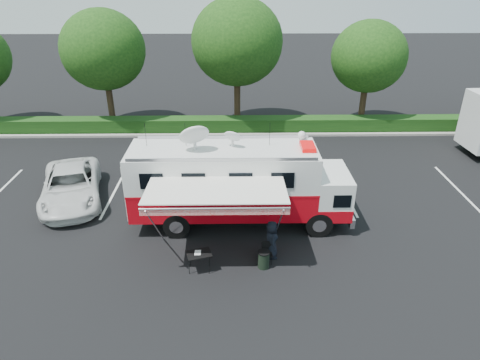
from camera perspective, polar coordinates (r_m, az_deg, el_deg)
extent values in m
plane|color=black|center=(19.73, 0.02, -5.59)|extent=(120.00, 120.00, 0.00)
cube|color=#9E998E|center=(29.89, 7.41, 6.02)|extent=(60.00, 0.35, 0.15)
cube|color=black|center=(30.58, 7.24, 7.36)|extent=(60.00, 1.20, 1.00)
cylinder|color=black|center=(32.03, -16.98, 10.51)|extent=(0.44, 0.44, 4.40)
ellipsoid|color=#14380F|center=(31.34, -17.79, 16.21)|extent=(5.63, 5.63, 5.35)
cylinder|color=black|center=(30.76, -0.37, 11.40)|extent=(0.44, 0.44, 4.80)
ellipsoid|color=#14380F|center=(30.02, -0.39, 17.96)|extent=(6.14, 6.14, 5.84)
cylinder|color=black|center=(32.23, 16.12, 10.35)|extent=(0.44, 0.44, 4.00)
ellipsoid|color=#14380F|center=(31.58, 16.81, 15.49)|extent=(5.12, 5.12, 4.86)
cube|color=silver|center=(23.17, -16.40, -1.51)|extent=(0.12, 5.50, 0.01)
cube|color=silver|center=(22.32, -1.38, -1.46)|extent=(0.12, 5.50, 0.01)
cube|color=silver|center=(23.05, 13.70, -1.31)|extent=(0.12, 5.50, 0.01)
cube|color=silver|center=(25.23, 27.02, -1.10)|extent=(0.12, 5.50, 0.01)
cube|color=black|center=(19.43, 0.02, -4.14)|extent=(9.06, 1.48, 0.32)
cylinder|color=black|center=(18.80, 10.47, -5.81)|extent=(1.16, 0.34, 1.16)
cylinder|color=black|center=(20.75, 9.33, -2.37)|extent=(1.16, 0.34, 1.16)
cylinder|color=black|center=(18.61, -8.43, -6.00)|extent=(1.16, 0.34, 1.16)
cylinder|color=black|center=(20.58, -7.69, -2.51)|extent=(1.16, 0.34, 1.16)
cube|color=silver|center=(20.05, 13.89, -3.78)|extent=(0.21, 2.64, 0.42)
cube|color=silver|center=(19.38, 11.95, -1.29)|extent=(1.48, 2.64, 1.79)
cube|color=#B30711|center=(19.68, 11.78, -2.91)|extent=(1.50, 2.66, 0.58)
cube|color=black|center=(19.40, 14.01, -0.44)|extent=(0.13, 2.34, 0.74)
cube|color=#B30711|center=(19.04, -2.20, -2.12)|extent=(8.01, 2.64, 1.26)
cube|color=#B30711|center=(18.74, -2.23, -0.43)|extent=(8.03, 2.66, 0.11)
cube|color=silver|center=(18.39, -2.28, 1.77)|extent=(8.01, 2.64, 1.48)
cube|color=silver|center=(18.07, -2.32, 4.01)|extent=(8.01, 2.64, 0.08)
cube|color=#CC0505|center=(18.28, 9.01, 4.45)|extent=(0.58, 1.00, 0.17)
sphere|color=silver|center=(19.19, 8.23, 5.95)|extent=(0.36, 0.36, 0.36)
ellipsoid|color=silver|center=(17.72, -6.15, 6.00)|extent=(1.26, 1.26, 0.38)
ellipsoid|color=silver|center=(18.06, -0.99, 5.85)|extent=(0.74, 0.74, 0.21)
cylinder|color=black|center=(18.64, -12.47, 5.88)|extent=(0.02, 0.02, 1.05)
cylinder|color=black|center=(18.38, -7.29, 6.00)|extent=(0.02, 0.02, 1.05)
cylinder|color=black|center=(18.33, 3.98, 6.10)|extent=(0.02, 0.02, 1.05)
cube|color=silver|center=(15.97, -3.23, -1.31)|extent=(5.27, 2.53, 0.22)
cube|color=red|center=(14.98, -3.38, -4.19)|extent=(5.27, 0.04, 0.30)
cylinder|color=#B2B2B7|center=(14.90, -3.39, -3.81)|extent=(5.27, 0.07, 0.07)
cylinder|color=#B2B2B7|center=(16.96, -11.23, -6.10)|extent=(0.05, 2.72, 3.04)
cylinder|color=#B2B2B7|center=(16.77, 5.11, -6.05)|extent=(0.05, 2.72, 3.04)
imported|color=silver|center=(23.03, -21.27, -2.51)|extent=(4.15, 6.34, 1.62)
imported|color=black|center=(17.61, 4.12, -10.16)|extent=(0.63, 0.87, 1.64)
cube|color=black|center=(16.53, -5.50, -9.78)|extent=(1.06, 0.88, 0.04)
cylinder|color=black|center=(16.60, -6.82, -11.30)|extent=(0.02, 0.02, 0.75)
cylinder|color=black|center=(16.98, -6.67, -10.31)|extent=(0.02, 0.02, 0.75)
cylinder|color=black|center=(16.54, -4.17, -11.32)|extent=(0.02, 0.02, 0.75)
cylinder|color=black|center=(16.92, -4.09, -10.33)|extent=(0.02, 0.02, 0.75)
cube|color=silver|center=(16.56, -5.66, -9.61)|extent=(0.24, 0.32, 0.01)
cube|color=black|center=(17.07, 3.63, -9.81)|extent=(0.43, 0.43, 0.04)
cube|color=black|center=(17.10, 3.61, -8.79)|extent=(0.41, 0.06, 0.45)
cylinder|color=black|center=(17.05, 3.10, -10.69)|extent=(0.02, 0.02, 0.41)
cylinder|color=black|center=(17.31, 3.03, -10.04)|extent=(0.02, 0.02, 0.41)
cylinder|color=black|center=(17.07, 4.21, -10.67)|extent=(0.02, 0.02, 0.41)
cylinder|color=black|center=(17.33, 4.12, -10.02)|extent=(0.02, 0.02, 0.41)
cylinder|color=black|center=(16.87, 3.17, -10.58)|extent=(0.45, 0.45, 0.69)
cylinder|color=black|center=(16.65, 3.20, -9.58)|extent=(0.48, 0.48, 0.04)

